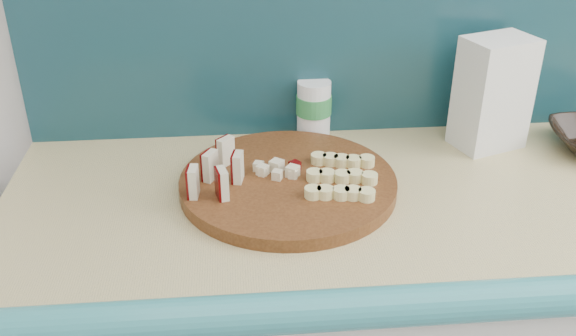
{
  "coord_description": "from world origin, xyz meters",
  "views": [
    {
      "loc": [
        -0.57,
        0.52,
        1.52
      ],
      "look_at": [
        -0.48,
        1.53,
        0.95
      ],
      "focal_mm": 40.0,
      "sensor_mm": 36.0,
      "label": 1
    }
  ],
  "objects": [
    {
      "name": "backsplash",
      "position": [
        0.1,
        1.79,
        1.16
      ],
      "size": [
        2.2,
        0.02,
        0.5
      ],
      "primitive_type": "cube",
      "color": "teal",
      "rests_on": "kitchen_counter"
    },
    {
      "name": "cutting_board",
      "position": [
        -0.48,
        1.53,
        0.92
      ],
      "size": [
        0.47,
        0.47,
        0.02
      ],
      "primitive_type": "cylinder",
      "rotation": [
        0.0,
        0.0,
        -0.19
      ],
      "color": "#3F200D",
      "rests_on": "kitchen_counter"
    },
    {
      "name": "apple_wedges",
      "position": [
        -0.61,
        1.53,
        0.96
      ],
      "size": [
        0.1,
        0.16,
        0.05
      ],
      "color": "beige",
      "rests_on": "cutting_board"
    },
    {
      "name": "apple_chunks",
      "position": [
        -0.5,
        1.54,
        0.94
      ],
      "size": [
        0.05,
        0.06,
        0.02
      ],
      "color": "#FCF0CA",
      "rests_on": "cutting_board"
    },
    {
      "name": "banana_slices",
      "position": [
        -0.38,
        1.52,
        0.94
      ],
      "size": [
        0.15,
        0.17,
        0.02
      ],
      "color": "#EEE392",
      "rests_on": "cutting_board"
    },
    {
      "name": "flour_bag",
      "position": [
        -0.05,
        1.68,
        1.02
      ],
      "size": [
        0.16,
        0.13,
        0.23
      ],
      "primitive_type": "cube",
      "rotation": [
        0.0,
        0.0,
        0.33
      ],
      "color": "white",
      "rests_on": "kitchen_counter"
    },
    {
      "name": "canister",
      "position": [
        -0.4,
        1.76,
        0.97
      ],
      "size": [
        0.08,
        0.08,
        0.12
      ],
      "rotation": [
        0.0,
        0.0,
        -0.17
      ],
      "color": "white",
      "rests_on": "kitchen_counter"
    }
  ]
}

